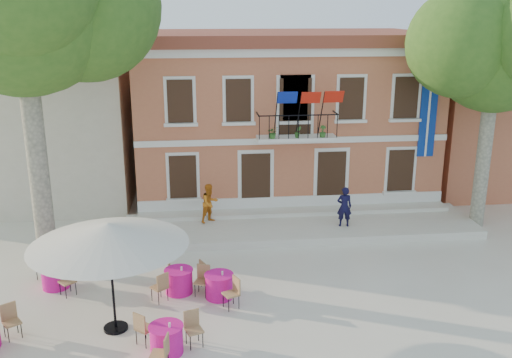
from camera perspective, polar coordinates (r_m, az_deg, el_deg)
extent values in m
plane|color=beige|center=(18.72, 0.73, -10.29)|extent=(90.00, 90.00, 0.00)
cube|color=#C26C46|center=(27.33, 2.43, 6.11)|extent=(13.00, 8.00, 7.00)
cube|color=brown|center=(26.91, 2.53, 13.99)|extent=(13.50, 8.50, 0.50)
cube|color=silver|center=(23.04, 4.02, 12.53)|extent=(13.30, 0.35, 0.35)
cube|color=silver|center=(23.03, 4.07, 4.10)|extent=(3.20, 0.90, 0.15)
cube|color=black|center=(22.45, 4.30, 6.37)|extent=(3.20, 0.04, 0.04)
cube|color=navy|center=(24.84, 16.85, 6.23)|extent=(0.70, 0.05, 3.60)
cube|color=#0D2295|center=(21.84, 2.16, 8.11)|extent=(0.76, 0.27, 0.47)
cube|color=red|center=(21.99, 4.51, 8.13)|extent=(0.76, 0.29, 0.47)
cube|color=red|center=(22.17, 6.82, 8.14)|extent=(0.76, 0.27, 0.47)
imported|color=#26591E|center=(22.52, 1.70, 4.67)|extent=(0.43, 0.37, 0.48)
imported|color=#26591E|center=(22.67, 4.22, 4.71)|extent=(0.26, 0.21, 0.48)
imported|color=#26591E|center=(22.87, 6.69, 4.75)|extent=(0.27, 0.27, 0.48)
cube|color=beige|center=(29.09, -20.99, 4.66)|extent=(9.00, 9.00, 6.00)
cube|color=brown|center=(28.66, -21.66, 10.92)|extent=(9.40, 9.40, 0.40)
cube|color=#C26C46|center=(32.35, 23.76, 5.46)|extent=(9.00, 9.00, 6.00)
cube|color=silver|center=(22.92, 4.40, -4.73)|extent=(14.00, 3.40, 0.30)
cylinder|color=#A59E84|center=(19.76, -21.02, 1.79)|extent=(0.65, 0.65, 7.58)
cylinder|color=#A59E84|center=(24.21, 21.84, 2.40)|extent=(0.56, 0.56, 6.05)
sphere|color=#2E571B|center=(23.63, 22.91, 11.98)|extent=(4.84, 4.84, 4.84)
cylinder|color=black|center=(16.70, -13.84, -14.24)|extent=(0.66, 0.66, 0.08)
cylinder|color=black|center=(16.06, -14.17, -10.11)|extent=(0.07, 0.07, 2.77)
cone|color=beige|center=(15.48, -14.54, -5.34)|extent=(4.20, 4.20, 0.61)
imported|color=black|center=(22.47, 8.82, -2.75)|extent=(0.62, 0.44, 1.60)
imported|color=orange|center=(22.71, -4.64, -2.43)|extent=(0.97, 0.93, 1.57)
cylinder|color=#EA169B|center=(15.28, -8.94, -15.60)|extent=(0.84, 0.84, 0.75)
cylinder|color=#EA169B|center=(15.08, -9.01, -14.36)|extent=(0.90, 0.90, 0.02)
cube|color=tan|center=(15.69, -11.03, -14.36)|extent=(0.59, 0.59, 0.95)
cube|color=tan|center=(14.61, -9.65, -16.81)|extent=(0.49, 0.49, 0.95)
cube|color=tan|center=(15.41, -6.21, -14.73)|extent=(0.54, 0.54, 0.95)
cylinder|color=#EA169B|center=(17.69, -3.70, -10.65)|extent=(0.84, 0.84, 0.75)
cylinder|color=#EA169B|center=(17.52, -3.73, -9.53)|extent=(0.90, 0.90, 0.02)
cube|color=tan|center=(18.25, -4.81, -9.43)|extent=(0.56, 0.56, 0.95)
cube|color=tan|center=(17.06, -2.52, -11.35)|extent=(0.56, 0.56, 0.95)
cube|color=tan|center=(16.96, -23.24, -12.98)|extent=(0.58, 0.58, 0.95)
cylinder|color=#EA169B|center=(19.32, -19.43, -9.17)|extent=(0.84, 0.84, 0.75)
cylinder|color=#EA169B|center=(19.17, -19.54, -8.13)|extent=(0.90, 0.90, 0.02)
cube|color=tan|center=(19.90, -20.48, -8.20)|extent=(0.59, 0.59, 0.95)
cube|color=tan|center=(18.67, -18.35, -9.65)|extent=(0.59, 0.59, 0.95)
cylinder|color=#EA169B|center=(18.10, -7.71, -10.11)|extent=(0.84, 0.84, 0.75)
cylinder|color=#EA169B|center=(17.94, -7.76, -9.01)|extent=(0.90, 0.90, 0.02)
cube|color=tan|center=(17.82, -5.44, -10.12)|extent=(0.54, 0.54, 0.95)
cube|color=tan|center=(18.73, -8.09, -8.83)|extent=(0.49, 0.49, 0.95)
cube|color=tan|center=(17.66, -9.65, -10.56)|extent=(0.59, 0.59, 0.95)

